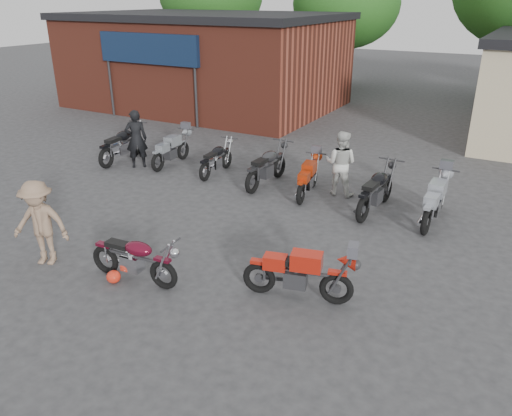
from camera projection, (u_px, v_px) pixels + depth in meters
The scene contains 17 objects.
ground at pixel (182, 280), 9.51m from camera, with size 90.00×90.00×0.00m, color #313133.
brick_building at pixel (206, 63), 24.00m from camera, with size 12.00×8.00×4.00m, color maroon.
tree_0 at pixel (212, 11), 31.85m from camera, with size 6.56×6.56×8.20m, color #174813, non-canonical shape.
tree_1 at pixel (345, 21), 27.95m from camera, with size 5.92×5.92×7.40m, color #174813, non-canonical shape.
vintage_motorcycle at pixel (134, 256), 9.26m from camera, with size 1.86×0.61×1.08m, color #4E091A, non-canonical shape.
sportbike at pixel (300, 271), 8.71m from camera, with size 1.92×0.63×1.11m, color red, non-canonical shape.
helmet at pixel (114, 277), 9.38m from camera, with size 0.27×0.27×0.25m, color red.
person_dark at pixel (136, 139), 15.43m from camera, with size 0.66×0.43×1.81m, color black.
person_light at pixel (341, 163), 13.27m from camera, with size 0.85×0.66×1.76m, color beige.
person_tan at pixel (40, 223), 9.79m from camera, with size 1.13×0.65×1.76m, color #886A54.
row_bike_0 at pixel (122, 143), 16.10m from camera, with size 2.13×0.70×1.24m, color black, non-canonical shape.
row_bike_1 at pixel (171, 148), 15.74m from camera, with size 1.91×0.63×1.11m, color gray, non-canonical shape.
row_bike_2 at pixel (216, 157), 14.95m from camera, with size 1.81×0.60×1.05m, color black, non-canonical shape.
row_bike_3 at pixel (267, 164), 14.06m from camera, with size 2.10×0.69×1.22m, color #262629, non-canonical shape.
row_bike_4 at pixel (308, 176), 13.35m from camera, with size 1.83×0.61×1.06m, color #AE2F0E, non-canonical shape.
row_bike_5 at pixel (376, 188), 12.30m from camera, with size 2.14×0.71×1.24m, color black, non-canonical shape.
row_bike_6 at pixel (435, 199), 11.70m from camera, with size 2.05×0.68×1.19m, color #9397A0, non-canonical shape.
Camera 1 is at (5.25, -6.46, 5.00)m, focal length 35.00 mm.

